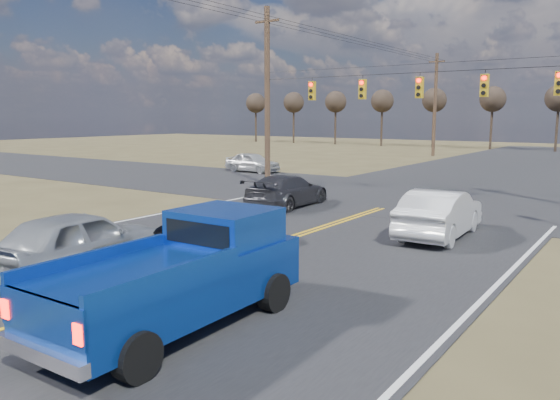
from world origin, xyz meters
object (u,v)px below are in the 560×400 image
Objects in this scene: silver_suv at (79,242)px; white_car_queue at (440,213)px; cross_car_west at (252,162)px; pickup_truck at (183,275)px; black_suv at (224,230)px; dgrey_car_queue at (287,191)px.

silver_suv is 11.19m from white_car_queue.
pickup_truck is at bearing -142.82° from cross_car_west.
cross_car_west is at bearing -69.01° from silver_suv.
pickup_truck is at bearing 160.65° from silver_suv.
silver_suv reaches higher than cross_car_west.
black_suv is at bearing -115.87° from silver_suv.
dgrey_car_queue is 1.18× the size of cross_car_west.
silver_suv reaches higher than black_suv.
silver_suv is at bearing 166.32° from pickup_truck.
white_car_queue is at bearing 81.35° from pickup_truck.
cross_car_west is at bearing -38.80° from white_car_queue.
silver_suv is 1.01× the size of white_car_queue.
cross_car_west is (-16.53, 23.43, -0.31)m from pickup_truck.
white_car_queue is at bearing -129.79° from silver_suv.
white_car_queue is (6.09, 9.38, -0.03)m from silver_suv.
pickup_truck is 28.68m from cross_car_west.
dgrey_car_queue is at bearing -18.90° from white_car_queue.
white_car_queue is 22.12m from cross_car_west.
white_car_queue reaches higher than dgrey_car_queue.
black_suv is at bearing 107.07° from dgrey_car_queue.
silver_suv is 11.66m from dgrey_car_queue.
black_suv is at bearing -142.34° from cross_car_west.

